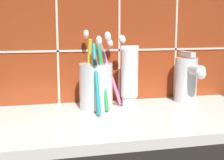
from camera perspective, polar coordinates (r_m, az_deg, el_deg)
The scene contains 5 objects.
sink_counter at distance 69.19cm, azimuth 3.02°, elevation -7.30°, with size 62.76×30.28×2.00cm, color silver.
tile_wall_backsplash at distance 81.08cm, azimuth 0.11°, elevation 8.92°, with size 72.76×1.72×40.25cm.
toothbrush_cup at distance 73.54cm, azimuth -2.83°, elevation -0.71°, with size 11.85×14.66×18.68cm.
toothpaste_tube at distance 75.16cm, azimuth 3.22°, elevation 0.61°, with size 4.35×4.14×14.86cm.
sink_faucet at distance 82.52cm, azimuth 13.58°, elevation 0.38°, with size 5.70×10.87×13.01cm.
Camera 1 is at (-18.42, -63.57, 21.15)cm, focal length 50.00 mm.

